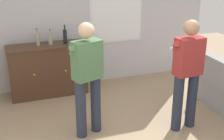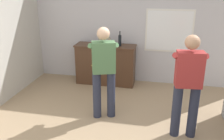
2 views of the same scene
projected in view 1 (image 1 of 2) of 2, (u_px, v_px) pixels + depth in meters
name	position (u px, v px, depth m)	size (l,w,h in m)	color
wall_back_with_window	(84.00, 15.00, 6.01)	(5.20, 0.15, 2.80)	silver
sideboard_cabinet	(48.00, 70.00, 5.78)	(1.44, 0.49, 0.96)	#472D1E
bottle_wine_green	(38.00, 39.00, 5.54)	(0.07, 0.07, 0.31)	gray
bottle_liquor_amber	(50.00, 39.00, 5.60)	(0.07, 0.07, 0.29)	gray
bottle_spirits_clear	(65.00, 36.00, 5.65)	(0.07, 0.07, 0.35)	black
person_standing_left	(87.00, 75.00, 4.35)	(0.53, 0.52, 1.68)	#282D42
person_standing_right	(187.00, 70.00, 4.50)	(0.55, 0.49, 1.68)	#282D42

